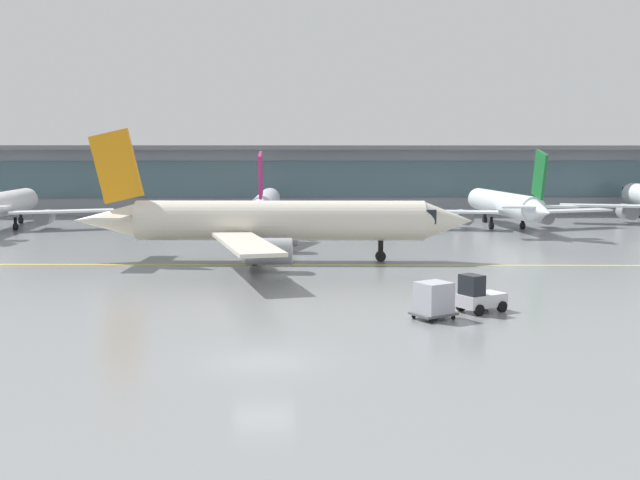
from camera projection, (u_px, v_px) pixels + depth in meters
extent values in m
plane|color=gray|center=(264.00, 362.00, 31.68)|extent=(400.00, 400.00, 0.00)
cube|color=yellow|center=(280.00, 265.00, 59.01)|extent=(109.87, 6.13, 0.01)
cube|color=#8C939E|center=(281.00, 181.00, 110.28)|extent=(168.24, 8.00, 9.00)
cube|color=slate|center=(281.00, 179.00, 106.18)|extent=(161.51, 0.16, 5.04)
cube|color=slate|center=(281.00, 148.00, 108.24)|extent=(174.97, 11.00, 0.60)
cylinder|color=white|center=(2.00, 204.00, 86.53)|extent=(3.82, 19.86, 2.74)
cone|color=white|center=(30.00, 198.00, 97.92)|extent=(2.78, 3.43, 2.61)
cube|color=black|center=(25.00, 196.00, 95.71)|extent=(2.27, 2.58, 0.96)
cube|color=white|center=(62.00, 211.00, 85.69)|extent=(11.51, 6.15, 0.23)
cylinder|color=#999EA3|center=(45.00, 217.00, 86.76)|extent=(1.85, 2.99, 1.69)
cylinder|color=black|center=(21.00, 217.00, 93.61)|extent=(0.35, 0.35, 1.45)
cylinder|color=black|center=(21.00, 220.00, 93.65)|extent=(0.48, 0.75, 0.73)
cylinder|color=black|center=(15.00, 224.00, 85.35)|extent=(0.35, 0.35, 1.45)
cylinder|color=black|center=(16.00, 227.00, 85.39)|extent=(0.48, 0.75, 0.73)
cylinder|color=silver|center=(266.00, 203.00, 90.33)|extent=(3.06, 19.11, 2.65)
cone|color=silver|center=(270.00, 197.00, 101.37)|extent=(2.58, 3.23, 2.51)
cube|color=black|center=(270.00, 196.00, 99.23)|extent=(2.12, 2.43, 0.93)
cone|color=silver|center=(260.00, 210.00, 78.77)|extent=(2.34, 4.28, 2.25)
cube|color=silver|center=(207.00, 210.00, 88.74)|extent=(11.14, 5.62, 0.22)
cylinder|color=#999EA3|center=(227.00, 215.00, 90.03)|extent=(1.70, 2.84, 1.63)
cube|color=silver|center=(324.00, 210.00, 89.00)|extent=(11.17, 5.19, 0.22)
cylinder|color=#999EA3|center=(305.00, 215.00, 90.20)|extent=(1.70, 2.84, 1.63)
cube|color=#B21E66|center=(261.00, 175.00, 79.20)|extent=(0.36, 3.57, 4.98)
cube|color=silver|center=(242.00, 206.00, 79.84)|extent=(3.93, 1.95, 0.19)
cube|color=silver|center=(280.00, 205.00, 79.91)|extent=(3.93, 1.95, 0.19)
cylinder|color=black|center=(269.00, 215.00, 97.19)|extent=(0.34, 0.34, 1.40)
cylinder|color=black|center=(269.00, 218.00, 97.23)|extent=(0.44, 0.71, 0.70)
cylinder|color=black|center=(250.00, 221.00, 88.98)|extent=(0.34, 0.34, 1.40)
cylinder|color=black|center=(250.00, 224.00, 89.02)|extent=(0.44, 0.71, 0.70)
cylinder|color=black|center=(281.00, 221.00, 89.05)|extent=(0.34, 0.34, 1.40)
cylinder|color=black|center=(281.00, 224.00, 89.09)|extent=(0.44, 0.71, 0.70)
cylinder|color=white|center=(503.00, 204.00, 87.89)|extent=(3.60, 19.55, 2.70)
cone|color=white|center=(475.00, 198.00, 99.11)|extent=(2.71, 3.36, 2.57)
cube|color=black|center=(480.00, 196.00, 96.94)|extent=(2.22, 2.53, 0.95)
cone|color=white|center=(542.00, 212.00, 76.13)|extent=(2.49, 4.42, 2.30)
cube|color=white|center=(448.00, 212.00, 85.80)|extent=(11.41, 5.05, 0.22)
cylinder|color=#999EA3|center=(464.00, 217.00, 87.26)|extent=(1.80, 2.93, 1.67)
cube|color=white|center=(566.00, 211.00, 87.00)|extent=(11.35, 5.98, 0.22)
cylinder|color=#999EA3|center=(543.00, 217.00, 88.07)|extent=(1.80, 2.93, 1.67)
cube|color=#19662D|center=(540.00, 175.00, 76.56)|extent=(0.46, 3.65, 5.09)
cube|color=white|center=(518.00, 207.00, 77.08)|extent=(4.06, 2.09, 0.19)
cube|color=white|center=(556.00, 207.00, 77.42)|extent=(4.06, 2.09, 0.19)
cylinder|color=black|center=(485.00, 217.00, 94.86)|extent=(0.35, 0.35, 1.43)
cylinder|color=black|center=(485.00, 219.00, 94.90)|extent=(0.47, 0.73, 0.71)
cylinder|color=black|center=(491.00, 223.00, 86.39)|extent=(0.35, 0.35, 1.43)
cylinder|color=black|center=(491.00, 226.00, 86.43)|extent=(0.47, 0.73, 0.71)
cylinder|color=black|center=(523.00, 223.00, 86.71)|extent=(0.35, 0.35, 1.43)
cylinder|color=black|center=(523.00, 226.00, 86.75)|extent=(0.47, 0.73, 0.71)
cone|color=white|center=(627.00, 193.00, 106.39)|extent=(2.90, 3.61, 2.79)
cube|color=black|center=(634.00, 191.00, 104.01)|extent=(2.37, 2.72, 1.03)
cube|color=white|center=(612.00, 206.00, 92.42)|extent=(12.38, 6.34, 0.24)
cylinder|color=#999EA3|center=(628.00, 212.00, 93.82)|extent=(1.91, 3.17, 1.82)
cylinder|color=silver|center=(280.00, 221.00, 60.62)|extent=(22.99, 4.37, 3.17)
cone|color=silver|center=(448.00, 221.00, 60.46)|extent=(3.96, 3.21, 3.02)
cube|color=black|center=(416.00, 216.00, 60.45)|extent=(2.98, 2.62, 1.11)
cone|color=silver|center=(105.00, 220.00, 60.78)|extent=(5.21, 2.96, 2.70)
cube|color=silver|center=(265.00, 222.00, 68.81)|extent=(7.09, 13.33, 0.26)
cylinder|color=#999EA3|center=(279.00, 235.00, 66.30)|extent=(3.46, 2.13, 1.96)
cube|color=silver|center=(246.00, 244.00, 52.67)|extent=(5.86, 13.41, 0.26)
cylinder|color=#999EA3|center=(269.00, 251.00, 55.35)|extent=(3.46, 2.13, 1.96)
cube|color=orange|center=(116.00, 166.00, 60.28)|extent=(4.29, 0.56, 5.98)
cube|color=silver|center=(130.00, 212.00, 63.03)|extent=(2.48, 4.78, 0.22)
cube|color=silver|center=(114.00, 217.00, 58.39)|extent=(2.48, 4.78, 0.22)
cylinder|color=black|center=(381.00, 251.00, 60.80)|extent=(0.41, 0.41, 1.68)
cylinder|color=black|center=(381.00, 256.00, 60.85)|extent=(0.87, 0.56, 0.84)
cylinder|color=black|center=(260.00, 247.00, 63.05)|extent=(0.41, 0.41, 1.68)
cylinder|color=black|center=(260.00, 252.00, 63.10)|extent=(0.87, 0.56, 0.84)
cylinder|color=black|center=(255.00, 254.00, 58.78)|extent=(0.41, 0.41, 1.68)
cylinder|color=black|center=(255.00, 260.00, 58.83)|extent=(0.87, 0.56, 0.84)
cube|color=silver|center=(482.00, 300.00, 41.63)|extent=(2.95, 2.51, 0.70)
cube|color=#1E2328|center=(472.00, 285.00, 41.13)|extent=(1.40, 1.52, 1.10)
cylinder|color=black|center=(484.00, 302.00, 42.71)|extent=(0.63, 0.49, 0.60)
cylinder|color=black|center=(502.00, 307.00, 41.53)|extent=(0.63, 0.49, 0.60)
cylinder|color=black|center=(461.00, 306.00, 41.80)|extent=(0.63, 0.49, 0.60)
cylinder|color=black|center=(479.00, 310.00, 40.63)|extent=(0.63, 0.49, 0.60)
cube|color=#595B60|center=(433.00, 314.00, 39.85)|extent=(2.62, 2.44, 0.12)
cube|color=#B2B7C1|center=(434.00, 297.00, 39.75)|extent=(2.14, 2.10, 1.60)
cylinder|color=black|center=(436.00, 313.00, 40.85)|extent=(0.24, 0.20, 0.22)
cylinder|color=black|center=(453.00, 318.00, 39.68)|extent=(0.24, 0.20, 0.22)
cylinder|color=black|center=(414.00, 316.00, 40.05)|extent=(0.24, 0.20, 0.22)
cylinder|color=black|center=(431.00, 321.00, 38.88)|extent=(0.24, 0.20, 0.22)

